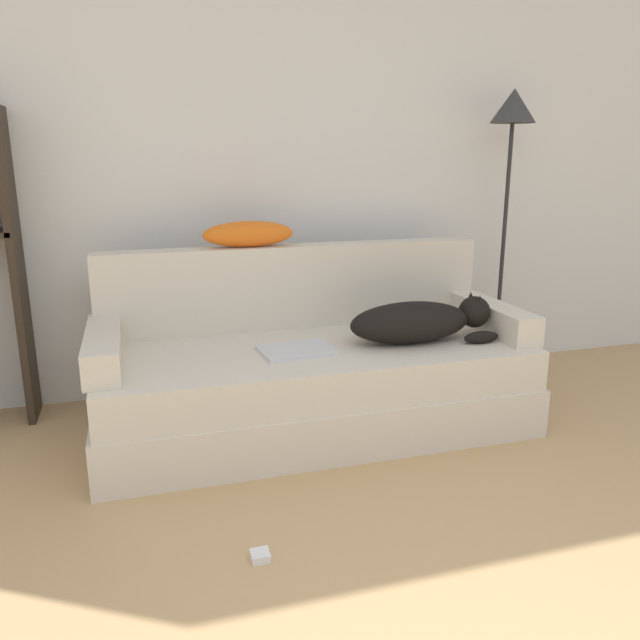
{
  "coord_description": "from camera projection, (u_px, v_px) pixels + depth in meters",
  "views": [
    {
      "loc": [
        -0.72,
        -0.52,
        1.33
      ],
      "look_at": [
        0.09,
        2.19,
        0.58
      ],
      "focal_mm": 35.0,
      "sensor_mm": 36.0,
      "label": 1
    }
  ],
  "objects": [
    {
      "name": "laptop",
      "position": [
        297.0,
        350.0,
        2.94
      ],
      "size": [
        0.36,
        0.27,
        0.02
      ],
      "rotation": [
        0.0,
        0.0,
        0.09
      ],
      "color": "silver",
      "rests_on": "couch"
    },
    {
      "name": "couch",
      "position": [
        314.0,
        387.0,
        3.11
      ],
      "size": [
        2.1,
        0.9,
        0.43
      ],
      "color": "beige",
      "rests_on": "ground_plane"
    },
    {
      "name": "throw_pillow",
      "position": [
        248.0,
        234.0,
        3.22
      ],
      "size": [
        0.47,
        0.15,
        0.13
      ],
      "color": "orange",
      "rests_on": "couch_backrest"
    },
    {
      "name": "couch_arm_left",
      "position": [
        104.0,
        348.0,
        2.76
      ],
      "size": [
        0.15,
        0.71,
        0.15
      ],
      "color": "beige",
      "rests_on": "couch"
    },
    {
      "name": "floor_lamp",
      "position": [
        511.0,
        137.0,
        3.57
      ],
      "size": [
        0.26,
        0.26,
        1.7
      ],
      "color": "#232326",
      "rests_on": "ground_plane"
    },
    {
      "name": "wall_back",
      "position": [
        262.0,
        152.0,
        3.48
      ],
      "size": [
        7.77,
        0.06,
        2.7
      ],
      "color": "silver",
      "rests_on": "ground_plane"
    },
    {
      "name": "dog",
      "position": [
        419.0,
        321.0,
        3.08
      ],
      "size": [
        0.75,
        0.29,
        0.23
      ],
      "color": "black",
      "rests_on": "couch"
    },
    {
      "name": "power_adapter",
      "position": [
        260.0,
        556.0,
        2.12
      ],
      "size": [
        0.06,
        0.06,
        0.03
      ],
      "color": "silver",
      "rests_on": "ground_plane"
    },
    {
      "name": "couch_backrest",
      "position": [
        295.0,
        286.0,
        3.35
      ],
      "size": [
        2.06,
        0.15,
        0.44
      ],
      "color": "beige",
      "rests_on": "couch"
    },
    {
      "name": "couch_arm_right",
      "position": [
        491.0,
        316.0,
        3.3
      ],
      "size": [
        0.15,
        0.71,
        0.15
      ],
      "color": "beige",
      "rests_on": "couch"
    }
  ]
}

